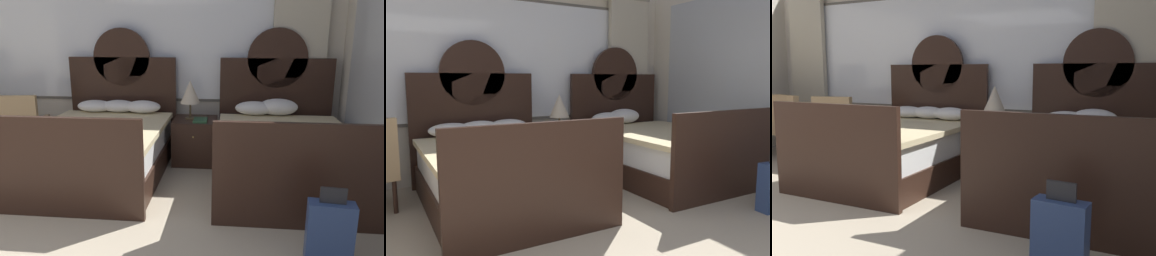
# 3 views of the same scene
# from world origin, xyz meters

# --- Properties ---
(wall_back_window) EXTENTS (6.29, 0.22, 2.70)m
(wall_back_window) POSITION_xyz_m (0.00, 3.97, 1.43)
(wall_back_window) COLOR beige
(wall_back_window) RESTS_ON ground_plane
(bed_near_window) EXTENTS (1.57, 2.16, 1.82)m
(bed_near_window) POSITION_xyz_m (0.03, 2.83, 0.38)
(bed_near_window) COLOR black
(bed_near_window) RESTS_ON ground_plane
(bed_near_mirror) EXTENTS (1.57, 2.16, 1.82)m
(bed_near_mirror) POSITION_xyz_m (2.22, 2.82, 0.38)
(bed_near_mirror) COLOR black
(bed_near_mirror) RESTS_ON ground_plane
(nightstand_between_beds) EXTENTS (0.59, 0.61, 0.61)m
(nightstand_between_beds) POSITION_xyz_m (1.13, 3.44, 0.30)
(nightstand_between_beds) COLOR black
(nightstand_between_beds) RESTS_ON ground_plane
(table_lamp_on_nightstand) EXTENTS (0.27, 0.27, 0.53)m
(table_lamp_on_nightstand) POSITION_xyz_m (1.06, 3.44, 0.97)
(table_lamp_on_nightstand) COLOR brown
(table_lamp_on_nightstand) RESTS_ON nightstand_between_beds
(book_on_nightstand) EXTENTS (0.18, 0.26, 0.03)m
(book_on_nightstand) POSITION_xyz_m (1.21, 3.32, 0.62)
(book_on_nightstand) COLOR #285133
(book_on_nightstand) RESTS_ON nightstand_between_beds
(armchair_by_window_left) EXTENTS (0.70, 0.70, 0.96)m
(armchair_by_window_left) POSITION_xyz_m (-1.25, 3.18, 0.50)
(armchair_by_window_left) COLOR tan
(armchair_by_window_left) RESTS_ON ground_plane
(armchair_by_window_centre) EXTENTS (0.75, 0.75, 0.96)m
(armchair_by_window_centre) POSITION_xyz_m (-2.05, 3.18, 0.50)
(armchair_by_window_centre) COLOR tan
(armchair_by_window_centre) RESTS_ON ground_plane
(armchair_by_window_right) EXTENTS (0.61, 0.61, 0.96)m
(armchair_by_window_right) POSITION_xyz_m (-2.32, 3.18, 0.50)
(armchair_by_window_right) COLOR tan
(armchair_by_window_right) RESTS_ON ground_plane
(suitcase_on_floor) EXTENTS (0.36, 0.19, 0.63)m
(suitcase_on_floor) POSITION_xyz_m (2.38, 1.23, 0.25)
(suitcase_on_floor) COLOR navy
(suitcase_on_floor) RESTS_ON ground_plane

